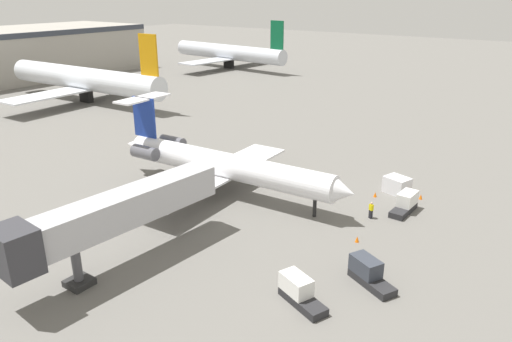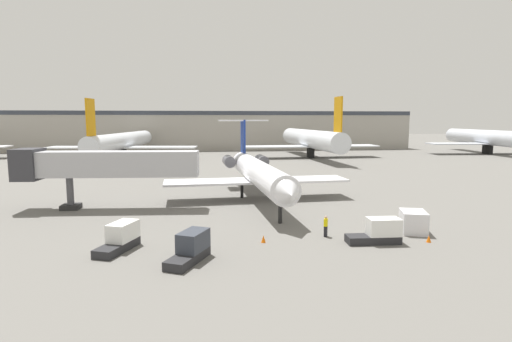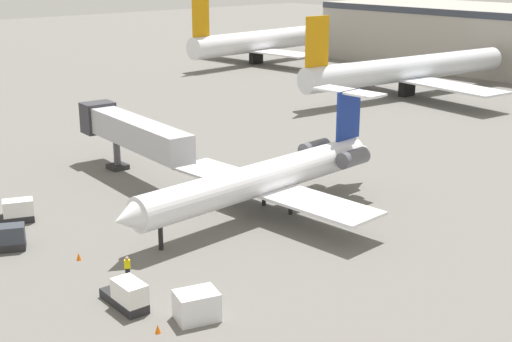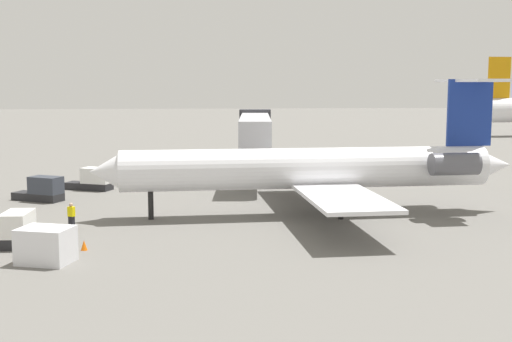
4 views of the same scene
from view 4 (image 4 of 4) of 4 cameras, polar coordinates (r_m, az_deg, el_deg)
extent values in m
cube|color=#66635E|center=(48.16, 4.89, -3.15)|extent=(400.00, 400.00, 0.10)
cylinder|color=white|center=(44.39, 4.44, 0.25)|extent=(4.05, 25.08, 2.75)
cone|color=white|center=(43.59, -12.90, -0.05)|extent=(2.73, 2.33, 2.61)
cone|color=white|center=(48.97, 19.95, 0.50)|extent=(2.47, 2.72, 2.34)
cube|color=white|center=(39.27, 7.61, -2.33)|extent=(10.05, 4.91, 0.24)
cube|color=white|center=(50.30, 4.17, -0.13)|extent=(10.05, 4.91, 0.24)
cylinder|color=#595960|center=(45.18, 16.91, 0.59)|extent=(1.67, 3.27, 1.50)
cylinder|color=#595960|center=(49.33, 14.73, 1.22)|extent=(1.67, 3.27, 1.50)
cube|color=navy|center=(47.83, 18.12, 4.85)|extent=(0.41, 3.21, 4.61)
cube|color=white|center=(47.79, 18.23, 7.49)|extent=(6.92, 2.75, 0.20)
cylinder|color=black|center=(43.78, -9.15, -2.98)|extent=(0.36, 0.36, 1.87)
cylinder|color=black|center=(43.67, 7.42, -2.98)|extent=(0.36, 0.36, 1.87)
cylinder|color=black|center=(46.72, 6.40, -2.27)|extent=(0.36, 0.36, 1.87)
cube|color=#ADADB2|center=(59.37, -0.09, 3.54)|extent=(17.82, 4.01, 2.60)
cube|color=#333338|center=(67.78, -0.09, 4.04)|extent=(2.65, 3.38, 3.20)
cylinder|color=#4C4C51|center=(64.04, -0.09, 1.13)|extent=(0.70, 0.70, 3.43)
cube|color=#262626|center=(64.22, -0.09, -0.17)|extent=(1.80, 1.80, 0.50)
cube|color=black|center=(41.77, -15.77, -4.39)|extent=(0.36, 0.40, 0.85)
cube|color=yellow|center=(41.63, -15.80, -3.41)|extent=(0.42, 0.48, 0.60)
sphere|color=tan|center=(41.55, -15.83, -2.85)|extent=(0.24, 0.24, 0.24)
cube|color=#262628|center=(53.06, -18.48, -2.13)|extent=(3.04, 4.20, 0.60)
cube|color=#333842|center=(52.41, -17.85, -1.17)|extent=(2.32, 2.77, 1.30)
cube|color=#262628|center=(39.40, -19.68, -5.45)|extent=(4.06, 1.57, 0.60)
cube|color=white|center=(38.46, -20.10, -4.33)|extent=(2.46, 1.50, 1.30)
cube|color=#262628|center=(57.33, -14.37, -1.29)|extent=(2.78, 4.23, 0.60)
cube|color=white|center=(56.78, -13.71, -0.38)|extent=(2.19, 2.75, 1.30)
cube|color=silver|center=(34.46, -17.85, -6.18)|extent=(2.59, 2.98, 1.79)
cone|color=orange|center=(36.59, -14.76, -6.27)|extent=(0.36, 0.36, 0.55)
cone|color=orange|center=(46.94, -15.69, -3.28)|extent=(0.36, 0.36, 0.55)
cube|color=orange|center=(120.17, 20.43, 7.64)|extent=(0.60, 4.01, 7.00)
camera|label=1|loc=(85.28, -21.48, 15.04)|focal=34.12mm
camera|label=2|loc=(63.04, -42.89, 5.93)|focal=28.66mm
camera|label=3|loc=(33.14, -95.28, 21.17)|focal=49.98mm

